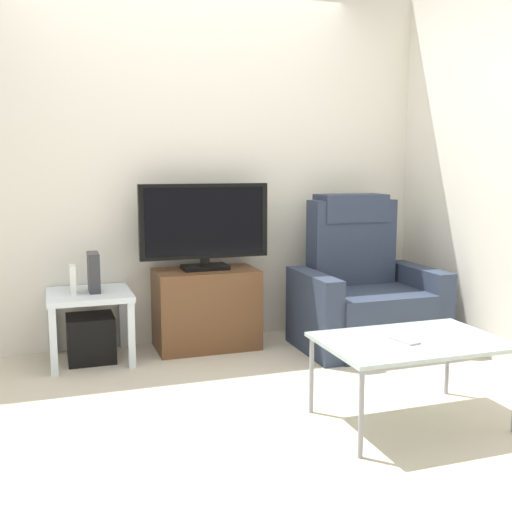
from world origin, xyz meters
TOP-DOWN VIEW (x-y plane):
  - ground_plane at (0.00, 0.00)m, footprint 6.40×6.40m
  - wall_back at (0.00, 1.13)m, footprint 6.40×0.06m
  - wall_side at (1.88, 0.00)m, footprint 0.06×4.48m
  - tv_stand at (0.11, 0.86)m, footprint 0.72×0.41m
  - television at (0.11, 0.88)m, footprint 0.92×0.20m
  - recliner_armchair at (1.20, 0.57)m, footprint 0.98×0.78m
  - side_table at (-0.69, 0.82)m, footprint 0.54×0.54m
  - subwoofer_box at (-0.69, 0.82)m, footprint 0.30×0.30m
  - book_upright at (-0.79, 0.80)m, footprint 0.04×0.14m
  - game_console at (-0.66, 0.83)m, footprint 0.07×0.20m
  - coffee_table at (0.76, -0.73)m, footprint 0.90×0.60m
  - cell_phone at (0.71, -0.75)m, footprint 0.10×0.16m

SIDE VIEW (x-z plane):
  - ground_plane at x=0.00m, z-range 0.00..0.00m
  - subwoofer_box at x=-0.69m, z-range 0.00..0.30m
  - tv_stand at x=0.11m, z-range 0.00..0.57m
  - recliner_armchair at x=1.20m, z-range -0.17..0.91m
  - side_table at x=-0.69m, z-range 0.16..0.62m
  - coffee_table at x=0.76m, z-range 0.19..0.62m
  - cell_phone at x=0.71m, z-range 0.43..0.44m
  - book_upright at x=-0.79m, z-range 0.47..0.65m
  - game_console at x=-0.66m, z-range 0.47..0.72m
  - television at x=0.11m, z-range 0.58..1.18m
  - wall_back at x=0.00m, z-range 0.00..2.60m
  - wall_side at x=1.88m, z-range 0.00..2.60m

